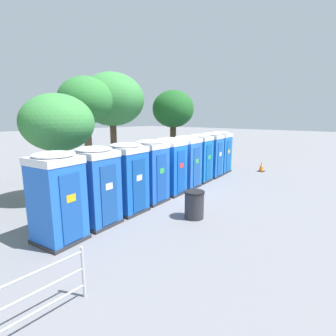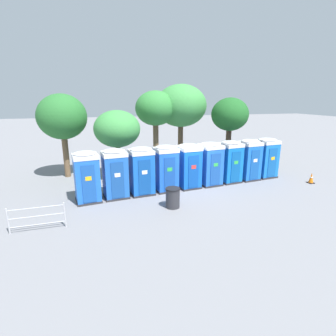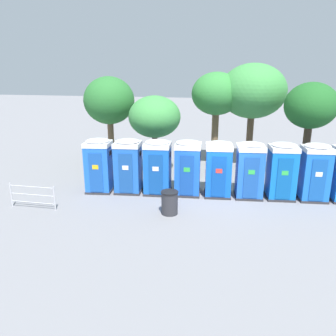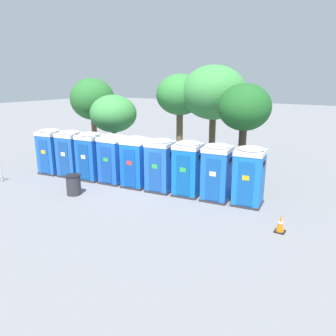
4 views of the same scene
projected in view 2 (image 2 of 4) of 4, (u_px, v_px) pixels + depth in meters
ground_plane at (188, 187)px, 15.28m from camera, size 120.00×120.00×0.00m
portapotty_0 at (87, 177)px, 12.81m from camera, size 1.35×1.36×2.54m
portapotty_1 at (115, 173)px, 13.37m from camera, size 1.35×1.34×2.54m
portapotty_2 at (141, 171)px, 13.85m from camera, size 1.34×1.32×2.54m
portapotty_3 at (166, 168)px, 14.38m from camera, size 1.30×1.31×2.54m
portapotty_4 at (189, 166)px, 14.86m from camera, size 1.32×1.33×2.54m
portapotty_5 at (210, 164)px, 15.34m from camera, size 1.33×1.33×2.54m
portapotty_6 at (230, 161)px, 15.88m from camera, size 1.35×1.34×2.54m
portapotty_7 at (249, 160)px, 16.36m from camera, size 1.31×1.33×2.54m
portapotty_8 at (266, 158)px, 16.90m from camera, size 1.35×1.33×2.54m
street_tree_0 at (117, 129)px, 15.86m from camera, size 2.80×2.80×4.32m
street_tree_1 at (155, 109)px, 18.93m from camera, size 2.92×2.92×5.53m
street_tree_2 at (181, 106)px, 19.80m from camera, size 3.87×3.87×6.02m
street_tree_3 at (230, 115)px, 18.38m from camera, size 2.59×2.59×5.04m
street_tree_4 at (62, 117)px, 16.27m from camera, size 3.01×3.01×5.28m
trash_can at (173, 198)px, 12.28m from camera, size 0.70×0.70×0.95m
traffic_cone at (311, 178)px, 15.84m from camera, size 0.36×0.36×0.64m
event_barrier at (37, 217)px, 10.09m from camera, size 2.06×0.11×1.05m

